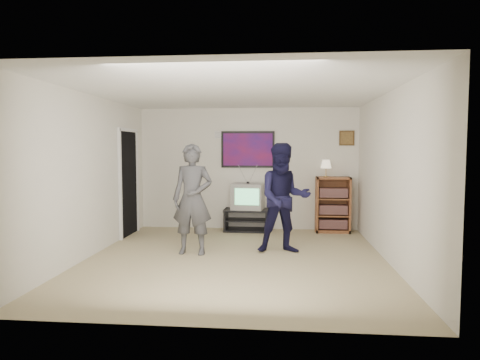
% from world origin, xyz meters
% --- Properties ---
extents(room_shell, '(4.51, 5.00, 2.51)m').
position_xyz_m(room_shell, '(0.00, 0.35, 1.25)').
color(room_shell, '#92815C').
rests_on(room_shell, ground).
extents(media_stand, '(0.90, 0.51, 0.45)m').
position_xyz_m(media_stand, '(-0.01, 2.23, 0.22)').
color(media_stand, black).
rests_on(media_stand, room_shell).
extents(crt_television, '(0.67, 0.59, 0.52)m').
position_xyz_m(crt_television, '(0.02, 2.23, 0.71)').
color(crt_television, gray).
rests_on(crt_television, media_stand).
extents(bookshelf, '(0.67, 0.38, 1.10)m').
position_xyz_m(bookshelf, '(1.72, 2.28, 0.55)').
color(bookshelf, brown).
rests_on(bookshelf, room_shell).
extents(table_lamp, '(0.22, 0.22, 0.34)m').
position_xyz_m(table_lamp, '(1.57, 2.24, 1.28)').
color(table_lamp, beige).
rests_on(table_lamp, bookshelf).
extents(person_tall, '(0.66, 0.46, 1.75)m').
position_xyz_m(person_tall, '(-0.71, 0.27, 0.87)').
color(person_tall, '#3E3E42').
rests_on(person_tall, room_shell).
extents(person_short, '(0.94, 0.78, 1.76)m').
position_xyz_m(person_short, '(0.73, 0.49, 0.88)').
color(person_short, black).
rests_on(person_short, room_shell).
extents(controller_left, '(0.04, 0.11, 0.03)m').
position_xyz_m(controller_left, '(-0.65, 0.47, 1.28)').
color(controller_left, white).
rests_on(controller_left, person_tall).
extents(controller_right, '(0.07, 0.12, 0.03)m').
position_xyz_m(controller_right, '(0.70, 0.71, 1.11)').
color(controller_right, white).
rests_on(controller_right, person_short).
extents(poster, '(1.10, 0.03, 0.75)m').
position_xyz_m(poster, '(0.00, 2.48, 1.65)').
color(poster, black).
rests_on(poster, room_shell).
extents(air_vent, '(0.28, 0.02, 0.14)m').
position_xyz_m(air_vent, '(-0.55, 2.48, 1.95)').
color(air_vent, white).
rests_on(air_vent, room_shell).
extents(small_picture, '(0.30, 0.03, 0.30)m').
position_xyz_m(small_picture, '(2.00, 2.48, 1.88)').
color(small_picture, '#4B3217').
rests_on(small_picture, room_shell).
extents(doorway, '(0.03, 0.85, 2.00)m').
position_xyz_m(doorway, '(-2.23, 1.60, 1.00)').
color(doorway, black).
rests_on(doorway, room_shell).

